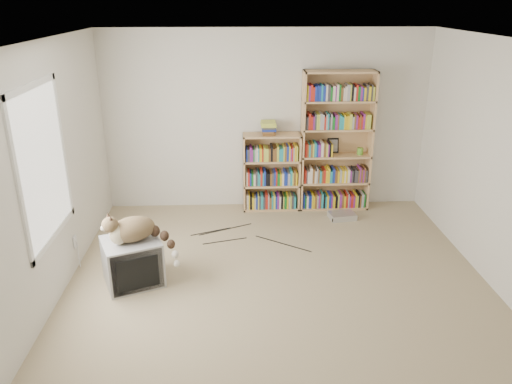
{
  "coord_description": "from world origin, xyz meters",
  "views": [
    {
      "loc": [
        -0.44,
        -4.33,
        2.86
      ],
      "look_at": [
        -0.21,
        1.0,
        0.78
      ],
      "focal_mm": 35.0,
      "sensor_mm": 36.0,
      "label": 1
    }
  ],
  "objects_px": {
    "cat": "(139,233)",
    "bookcase_short": "(271,175)",
    "crt_tv": "(132,261)",
    "dvd_player": "(342,216)",
    "bookcase_tall": "(336,145)"
  },
  "relations": [
    {
      "from": "cat",
      "to": "bookcase_short",
      "type": "relative_size",
      "value": 0.73
    },
    {
      "from": "crt_tv",
      "to": "dvd_player",
      "type": "distance_m",
      "value": 3.01
    },
    {
      "from": "bookcase_short",
      "to": "cat",
      "type": "bearing_deg",
      "value": -127.36
    },
    {
      "from": "crt_tv",
      "to": "dvd_player",
      "type": "height_order",
      "value": "crt_tv"
    },
    {
      "from": "crt_tv",
      "to": "bookcase_short",
      "type": "height_order",
      "value": "bookcase_short"
    },
    {
      "from": "crt_tv",
      "to": "bookcase_short",
      "type": "xyz_separation_m",
      "value": [
        1.62,
        1.97,
        0.26
      ]
    },
    {
      "from": "bookcase_tall",
      "to": "bookcase_short",
      "type": "bearing_deg",
      "value": -179.91
    },
    {
      "from": "cat",
      "to": "dvd_player",
      "type": "distance_m",
      "value": 2.98
    },
    {
      "from": "crt_tv",
      "to": "cat",
      "type": "bearing_deg",
      "value": -32.79
    },
    {
      "from": "dvd_player",
      "to": "crt_tv",
      "type": "bearing_deg",
      "value": -158.04
    },
    {
      "from": "bookcase_short",
      "to": "dvd_player",
      "type": "relative_size",
      "value": 3.13
    },
    {
      "from": "bookcase_short",
      "to": "bookcase_tall",
      "type": "bearing_deg",
      "value": 0.09
    },
    {
      "from": "crt_tv",
      "to": "bookcase_tall",
      "type": "relative_size",
      "value": 0.37
    },
    {
      "from": "crt_tv",
      "to": "cat",
      "type": "relative_size",
      "value": 0.91
    },
    {
      "from": "crt_tv",
      "to": "dvd_player",
      "type": "relative_size",
      "value": 2.06
    }
  ]
}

